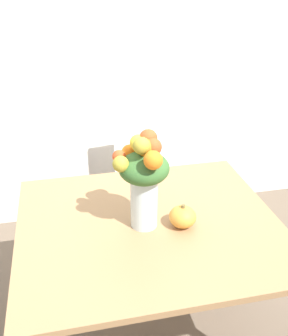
% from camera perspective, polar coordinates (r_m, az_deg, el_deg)
% --- Properties ---
extents(ground_plane, '(12.00, 12.00, 0.00)m').
position_cam_1_polar(ground_plane, '(2.31, 0.66, -22.84)').
color(ground_plane, brown).
extents(wall_back, '(8.00, 0.06, 2.70)m').
position_cam_1_polar(wall_back, '(2.74, -5.43, 18.50)').
color(wall_back, white).
rests_on(wall_back, ground_plane).
extents(dining_table, '(1.18, 1.03, 0.73)m').
position_cam_1_polar(dining_table, '(1.86, 0.77, -10.29)').
color(dining_table, '#9E754C').
rests_on(dining_table, ground_plane).
extents(flower_vase, '(0.24, 0.28, 0.45)m').
position_cam_1_polar(flower_vase, '(1.66, -0.12, -1.21)').
color(flower_vase, silver).
rests_on(flower_vase, dining_table).
extents(pumpkin, '(0.12, 0.12, 0.11)m').
position_cam_1_polar(pumpkin, '(1.77, 5.63, -7.04)').
color(pumpkin, gold).
rests_on(pumpkin, dining_table).
extents(dining_chair_near_window, '(0.44, 0.44, 0.90)m').
position_cam_1_polar(dining_chair_near_window, '(2.71, 0.48, -1.24)').
color(dining_chair_near_window, white).
rests_on(dining_chair_near_window, ground_plane).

